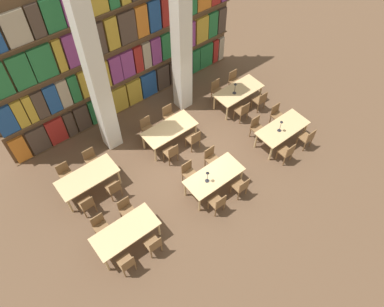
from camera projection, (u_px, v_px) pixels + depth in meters
ground_plane at (190, 163)px, 13.01m from camera, size 40.00×40.00×0.00m
bookshelf_bank at (122, 48)px, 12.76m from camera, size 9.55×0.35×5.50m
pillar_left at (97, 78)px, 11.24m from camera, size 0.52×0.52×6.00m
pillar_center at (181, 39)px, 12.47m from camera, size 0.52×0.52×6.00m
reading_table_0 at (126, 232)px, 10.66m from camera, size 1.93×0.89×0.75m
chair_0 at (127, 263)px, 10.28m from camera, size 0.42×0.40×0.89m
chair_1 at (100, 226)px, 10.99m from camera, size 0.42×0.40×0.89m
chair_2 at (154, 244)px, 10.63m from camera, size 0.42×0.40×0.89m
chair_3 at (126, 209)px, 11.33m from camera, size 0.42×0.40×0.89m
reading_table_1 at (214, 177)px, 11.85m from camera, size 1.93×0.89×0.75m
chair_4 at (218, 203)px, 11.47m from camera, size 0.42×0.40×0.89m
chair_5 at (189, 172)px, 12.17m from camera, size 0.42×0.40×0.89m
chair_6 at (241, 187)px, 11.84m from camera, size 0.42×0.40×0.89m
chair_7 at (211, 158)px, 12.54m from camera, size 0.42×0.40×0.89m
desk_lamp_0 at (207, 175)px, 11.40m from camera, size 0.14×0.14×0.49m
reading_table_2 at (282, 129)px, 13.10m from camera, size 1.93×0.89×0.75m
chair_8 at (287, 152)px, 12.69m from camera, size 0.42×0.40×0.89m
chair_9 at (257, 127)px, 13.40m from camera, size 0.42×0.40×0.89m
chair_10 at (307, 138)px, 13.09m from camera, size 0.42×0.40×0.89m
chair_11 at (277, 114)px, 13.79m from camera, size 0.42×0.40×0.89m
desk_lamp_1 at (281, 124)px, 12.69m from camera, size 0.14×0.14×0.50m
reading_table_3 at (88, 178)px, 11.82m from camera, size 1.93×0.89×0.75m
chair_12 at (87, 204)px, 11.44m from camera, size 0.42×0.40×0.89m
chair_13 at (65, 174)px, 12.14m from camera, size 0.42×0.40×0.89m
chair_14 at (114, 188)px, 11.80m from camera, size 0.42×0.40×0.89m
chair_15 at (91, 159)px, 12.51m from camera, size 0.42×0.40×0.89m
reading_table_4 at (170, 130)px, 13.07m from camera, size 1.93×0.89×0.75m
chair_16 at (171, 152)px, 12.68m from camera, size 0.42×0.40×0.89m
chair_17 at (147, 128)px, 13.39m from camera, size 0.42×0.40×0.89m
chair_18 at (194, 139)px, 13.05m from camera, size 0.42×0.40×0.89m
chair_19 at (169, 115)px, 13.76m from camera, size 0.42×0.40×0.89m
reading_table_5 at (238, 92)px, 14.29m from camera, size 1.93×0.89×0.75m
chair_20 at (242, 111)px, 13.91m from camera, size 0.42×0.40×0.89m
chair_21 at (217, 90)px, 14.61m from camera, size 0.42×0.40×0.89m
chair_22 at (260, 100)px, 14.26m from camera, size 0.42×0.40×0.89m
chair_23 at (234, 80)px, 14.96m from camera, size 0.42×0.40×0.89m
desk_lamp_2 at (235, 86)px, 13.86m from camera, size 0.14×0.14×0.49m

